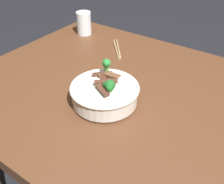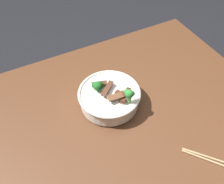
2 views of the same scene
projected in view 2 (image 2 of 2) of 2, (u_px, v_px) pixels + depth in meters
name	position (u px, v px, depth m)	size (l,w,h in m)	color
dining_table	(120.00, 140.00, 1.00)	(1.23, 0.97, 0.77)	#56331E
rice_bowl	(109.00, 96.00, 0.94)	(0.24, 0.24, 0.13)	silver
chopsticks_pair	(213.00, 160.00, 0.81)	(0.15, 0.17, 0.01)	tan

